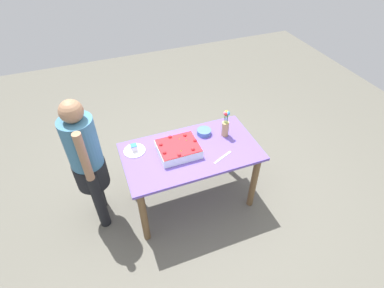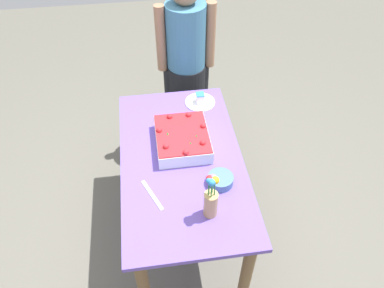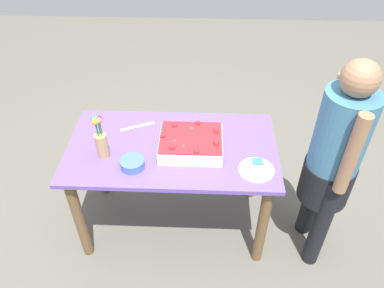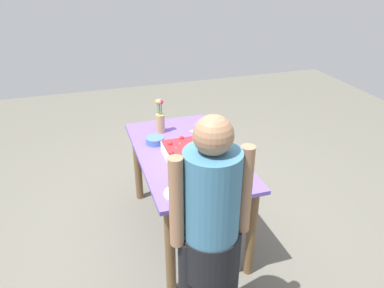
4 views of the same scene
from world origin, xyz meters
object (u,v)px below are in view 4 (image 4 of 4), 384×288
(serving_plate_with_slice, at_px, (180,191))
(person_standing, at_px, (211,225))
(fruit_bowl, at_px, (155,140))
(cake_knife, at_px, (200,135))
(sheet_cake, at_px, (188,154))
(flower_vase, at_px, (160,118))

(serving_plate_with_slice, relative_size, person_standing, 0.14)
(fruit_bowl, bearing_deg, cake_knife, -85.50)
(sheet_cake, bearing_deg, fruit_bowl, 27.02)
(serving_plate_with_slice, distance_m, flower_vase, 0.96)
(sheet_cake, xyz_separation_m, serving_plate_with_slice, (-0.40, 0.18, -0.03))
(serving_plate_with_slice, bearing_deg, fruit_bowl, -0.16)
(cake_knife, relative_size, flower_vase, 0.79)
(fruit_bowl, distance_m, person_standing, 1.20)
(fruit_bowl, height_order, person_standing, person_standing)
(flower_vase, bearing_deg, cake_knife, -118.78)
(serving_plate_with_slice, relative_size, cake_knife, 0.90)
(flower_vase, relative_size, fruit_bowl, 2.02)
(sheet_cake, relative_size, cake_knife, 1.65)
(sheet_cake, distance_m, cake_knife, 0.44)
(cake_knife, height_order, person_standing, person_standing)
(flower_vase, xyz_separation_m, fruit_bowl, (-0.20, 0.09, -0.10))
(sheet_cake, distance_m, serving_plate_with_slice, 0.44)
(sheet_cake, distance_m, person_standing, 0.86)
(sheet_cake, height_order, fruit_bowl, sheet_cake)
(serving_plate_with_slice, xyz_separation_m, cake_knife, (0.78, -0.40, -0.02))
(flower_vase, relative_size, person_standing, 0.20)
(fruit_bowl, bearing_deg, flower_vase, -25.63)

